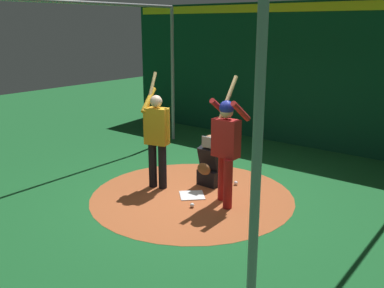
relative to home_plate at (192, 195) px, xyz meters
The scene contains 11 objects.
ground_plane 0.01m from the home_plate, ahead, with size 26.51×26.51×0.00m, color #195B28.
dirt_circle 0.01m from the home_plate, ahead, with size 3.55×3.55×0.01m, color #AD562D.
home_plate is the anchor object (origin of this frame).
batter 1.24m from the home_plate, 98.05° to the left, with size 0.68×0.49×2.10m.
catcher 0.74m from the home_plate, behind, with size 0.58×0.40×0.97m.
visitor 1.25m from the home_plate, 85.71° to the right, with size 0.55×0.57×2.08m.
back_wall 4.61m from the home_plate, behind, with size 0.22×10.51×3.44m.
cage_frame 2.29m from the home_plate, ahead, with size 5.56×5.64×3.36m.
baseball_0 0.97m from the home_plate, 160.48° to the left, with size 0.07×0.07×0.07m, color white.
baseball_1 0.68m from the home_plate, 157.98° to the left, with size 0.07×0.07×0.07m, color white.
baseball_2 0.50m from the home_plate, 38.36° to the left, with size 0.07×0.07×0.07m, color white.
Camera 1 is at (5.46, 4.29, 2.91)m, focal length 39.72 mm.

